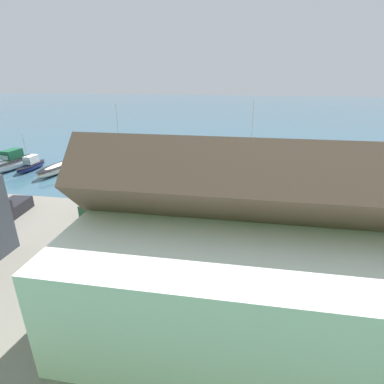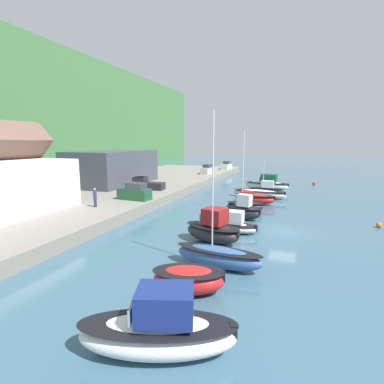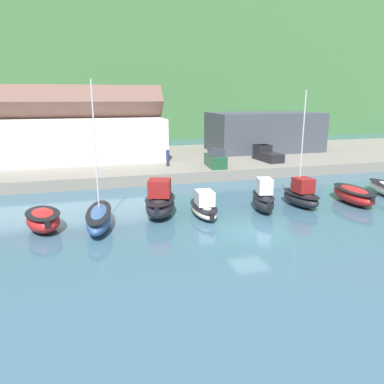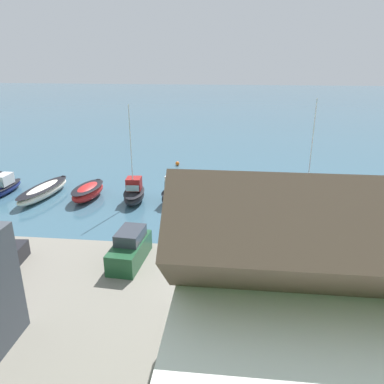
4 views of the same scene
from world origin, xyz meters
name	(u,v)px [view 2 (image 2 of 4)]	position (x,y,z in m)	size (l,w,h in m)	color
ground_plane	(283,231)	(0.00, 0.00, 0.00)	(320.00, 320.00, 0.00)	#385B70
quay_promenade	(58,205)	(0.00, 27.25, 0.60)	(116.48, 22.95, 1.20)	gray
yacht_club_building	(113,167)	(15.29, 29.52, 4.05)	(16.17, 9.19, 5.69)	#3D424C
moored_boat_0	(159,330)	(-19.14, 3.74, 1.04)	(4.30, 6.90, 2.81)	white
moored_boat_1	(189,279)	(-14.05, 4.39, 0.79)	(3.24, 4.56, 1.51)	red
moored_boat_2	(218,256)	(-10.19, 3.70, 0.81)	(2.44, 6.34, 10.46)	#33568E
moored_boat_3	(213,230)	(-5.37, 5.48, 1.12)	(3.71, 5.54, 3.00)	black
moored_boat_4	(232,225)	(-2.00, 4.56, 0.74)	(2.00, 4.95, 2.09)	white
moored_boat_5	(243,210)	(3.17, 4.51, 1.04)	(2.38, 4.37, 2.81)	black
moored_boat_6	(245,204)	(6.98, 4.93, 0.94)	(2.33, 4.57, 9.83)	black
moored_boat_7	(255,198)	(12.02, 4.47, 0.76)	(2.88, 5.71, 1.44)	red
moored_boat_8	(259,193)	(16.84, 4.57, 0.68)	(3.26, 8.42, 1.27)	white
moored_boat_9	(266,189)	(21.56, 4.03, 0.74)	(1.83, 5.91, 5.49)	navy
moored_boat_10	(267,184)	(24.53, 4.20, 1.07)	(3.17, 7.98, 2.89)	white
parked_car_0	(207,170)	(36.54, 18.94, 2.12)	(4.32, 2.10, 2.16)	#B7B7BC
parked_car_1	(227,166)	(49.55, 17.50, 2.12)	(4.36, 2.22, 2.16)	silver
parked_car_2	(135,192)	(3.72, 18.39, 2.12)	(2.11, 4.32, 2.16)	#1E4C2D
pickup_truck_1	(146,184)	(11.58, 21.04, 2.02)	(2.35, 4.87, 1.90)	black
person_on_quay	(95,197)	(-1.63, 20.31, 2.30)	(0.40, 0.40, 2.14)	#232838
dog_on_quay	(212,168)	(45.52, 20.50, 1.66)	(0.71, 0.83, 0.68)	brown
mooring_buoy_0	(379,225)	(4.58, -8.87, 0.28)	(0.55, 0.55, 0.55)	orange
mooring_buoy_1	(314,183)	(34.78, -3.85, 0.29)	(0.59, 0.59, 0.59)	red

